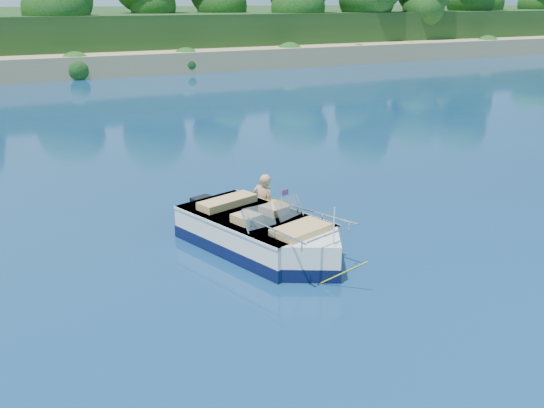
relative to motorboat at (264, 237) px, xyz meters
name	(u,v)px	position (x,y,z in m)	size (l,w,h in m)	color
ground	(424,275)	(2.30, -2.46, -0.33)	(160.00, 160.00, 0.00)	#091F43
shoreline	(34,39)	(2.30, 61.31, 0.65)	(170.00, 59.00, 6.00)	tan
motorboat	(264,237)	(0.00, 0.00, 0.00)	(2.70, 4.94, 1.69)	white
tow_tube	(267,212)	(1.06, 2.04, -0.24)	(1.56, 1.56, 0.35)	#E4AC00
boy	(261,215)	(0.96, 2.12, -0.33)	(0.60, 0.39, 1.64)	tan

